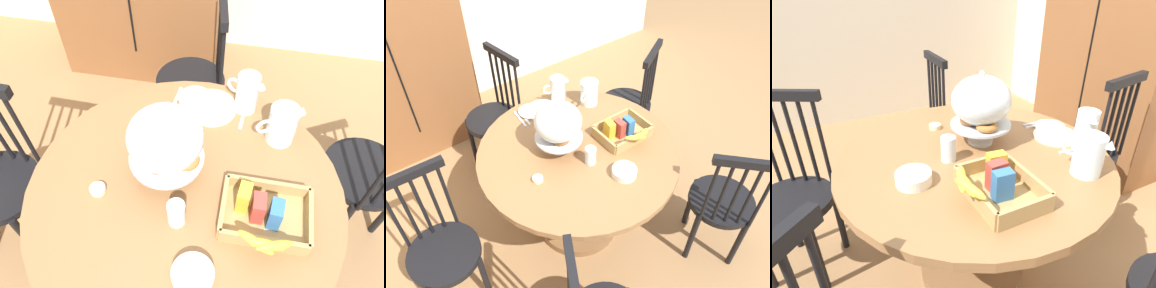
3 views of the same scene
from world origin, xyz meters
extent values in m
plane|color=#997047|center=(0.00, 0.00, 0.00)|extent=(10.00, 10.00, 0.00)
cylinder|color=olive|center=(-0.03, -0.08, 0.72)|extent=(1.20, 1.20, 0.04)
cylinder|color=brown|center=(-0.03, -0.08, 0.39)|extent=(0.14, 0.14, 0.63)
cylinder|color=brown|center=(-0.03, -0.08, 0.03)|extent=(0.56, 0.56, 0.06)
cylinder|color=black|center=(0.76, 0.35, 0.45)|extent=(0.40, 0.40, 0.04)
cylinder|color=black|center=(0.81, 0.54, 0.23)|extent=(0.04, 0.04, 0.45)
cylinder|color=black|center=(0.57, 0.41, 0.23)|extent=(0.04, 0.04, 0.45)
cylinder|color=black|center=(0.70, 0.16, 0.23)|extent=(0.04, 0.04, 0.45)
cylinder|color=black|center=(0.71, 0.14, 0.69)|extent=(0.02, 0.02, 0.48)
cylinder|color=black|center=(-0.18, 0.81, 0.45)|extent=(0.40, 0.40, 0.04)
cylinder|color=black|center=(-0.35, 0.92, 0.23)|extent=(0.04, 0.04, 0.45)
cylinder|color=black|center=(-0.30, 0.65, 0.23)|extent=(0.04, 0.04, 0.45)
cylinder|color=black|center=(-0.07, 0.97, 0.23)|extent=(0.04, 0.04, 0.45)
cylinder|color=black|center=(-0.02, 0.70, 0.23)|extent=(0.04, 0.04, 0.45)
cylinder|color=black|center=(-0.05, 0.97, 0.69)|extent=(0.02, 0.02, 0.48)
cylinder|color=black|center=(-0.04, 0.91, 0.69)|extent=(0.02, 0.02, 0.48)
cylinder|color=black|center=(-0.03, 0.84, 0.69)|extent=(0.02, 0.02, 0.48)
cylinder|color=black|center=(-0.01, 0.77, 0.69)|extent=(0.02, 0.02, 0.48)
cylinder|color=black|center=(0.00, 0.70, 0.69)|extent=(0.02, 0.02, 0.48)
cube|color=black|center=(-0.03, 0.84, 0.95)|extent=(0.10, 0.36, 0.05)
cylinder|color=black|center=(-0.80, -0.20, 0.23)|extent=(0.04, 0.04, 0.45)
cylinder|color=black|center=(-1.07, 0.09, 0.23)|extent=(0.04, 0.04, 0.45)
cylinder|color=black|center=(-0.79, 0.08, 0.23)|extent=(0.04, 0.04, 0.45)
cylinder|color=black|center=(-0.86, 0.10, 0.69)|extent=(0.02, 0.02, 0.48)
cylinder|color=black|center=(-0.79, 0.10, 0.69)|extent=(0.02, 0.02, 0.48)
cylinder|color=silver|center=(-0.12, 0.00, 0.75)|extent=(0.12, 0.12, 0.02)
cylinder|color=silver|center=(-0.12, 0.00, 0.79)|extent=(0.03, 0.03, 0.09)
cylinder|color=silver|center=(-0.12, 0.00, 0.84)|extent=(0.28, 0.28, 0.01)
torus|color=#B27033|center=(-0.04, -0.01, 0.86)|extent=(0.10, 0.10, 0.03)
torus|color=#D19347|center=(-0.14, 0.07, 0.86)|extent=(0.10, 0.10, 0.03)
torus|color=#935628|center=(-0.13, -0.05, 0.86)|extent=(0.10, 0.10, 0.03)
ellipsoid|color=silver|center=(-0.12, 0.00, 0.95)|extent=(0.27, 0.27, 0.22)
sphere|color=silver|center=(-0.12, 0.00, 1.07)|extent=(0.02, 0.02, 0.02)
cylinder|color=silver|center=(0.30, 0.25, 0.82)|extent=(0.12, 0.12, 0.17)
cylinder|color=orange|center=(0.30, 0.25, 0.80)|extent=(0.10, 0.10, 0.11)
cone|color=silver|center=(0.36, 0.28, 0.89)|extent=(0.05, 0.05, 0.03)
torus|color=silver|center=(0.23, 0.22, 0.83)|extent=(0.07, 0.04, 0.07)
cylinder|color=silver|center=(0.14, 0.39, 0.83)|extent=(0.10, 0.10, 0.19)
cylinder|color=white|center=(0.14, 0.39, 0.80)|extent=(0.08, 0.08, 0.13)
cone|color=silver|center=(0.20, 0.36, 0.91)|extent=(0.05, 0.05, 0.03)
torus|color=silver|center=(0.09, 0.42, 0.84)|extent=(0.07, 0.05, 0.07)
cube|color=tan|center=(0.27, -0.13, 0.75)|extent=(0.30, 0.22, 0.01)
cube|color=tan|center=(0.27, -0.24, 0.78)|extent=(0.30, 0.02, 0.07)
cube|color=tan|center=(0.27, -0.02, 0.78)|extent=(0.30, 0.02, 0.07)
cube|color=tan|center=(0.12, -0.13, 0.78)|extent=(0.02, 0.22, 0.07)
cube|color=tan|center=(0.42, -0.13, 0.78)|extent=(0.02, 0.22, 0.07)
cube|color=gold|center=(0.18, -0.10, 0.81)|extent=(0.05, 0.07, 0.11)
cube|color=#B23D33|center=(0.24, -0.13, 0.81)|extent=(0.05, 0.07, 0.11)
cube|color=#336BAD|center=(0.30, -0.14, 0.81)|extent=(0.05, 0.07, 0.11)
ellipsoid|color=yellow|center=(0.24, -0.27, 0.84)|extent=(0.14, 0.08, 0.05)
ellipsoid|color=yellow|center=(0.27, -0.27, 0.84)|extent=(0.13, 0.03, 0.05)
ellipsoid|color=yellow|center=(0.30, -0.27, 0.84)|extent=(0.14, 0.08, 0.05)
cylinder|color=white|center=(0.00, 0.36, 0.75)|extent=(0.22, 0.22, 0.01)
cylinder|color=white|center=(-0.08, 0.39, 0.76)|extent=(0.15, 0.15, 0.01)
cylinder|color=white|center=(0.06, -0.39, 0.76)|extent=(0.14, 0.14, 0.04)
cylinder|color=silver|center=(-0.04, -0.20, 0.80)|extent=(0.06, 0.06, 0.11)
cylinder|color=beige|center=(-0.35, -0.14, 0.75)|extent=(0.06, 0.06, 0.02)
cube|color=silver|center=(-0.14, 0.37, 0.74)|extent=(0.03, 0.17, 0.01)
cube|color=silver|center=(-0.17, 0.38, 0.74)|extent=(0.03, 0.17, 0.01)
cube|color=silver|center=(0.14, 0.35, 0.74)|extent=(0.03, 0.17, 0.01)
camera|label=1|loc=(0.13, -0.77, 1.97)|focal=35.18mm
camera|label=2|loc=(-1.01, -1.39, 2.35)|focal=36.12mm
camera|label=3|loc=(1.00, -0.65, 1.44)|focal=28.79mm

